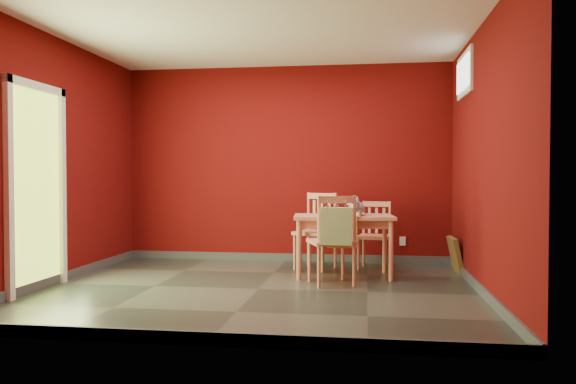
# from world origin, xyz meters

# --- Properties ---
(ground) EXTENTS (4.50, 4.50, 0.00)m
(ground) POSITION_xyz_m (0.00, 0.00, 0.00)
(ground) COLOR #2D342D
(ground) RESTS_ON ground
(room_shell) EXTENTS (4.50, 4.50, 4.50)m
(room_shell) POSITION_xyz_m (0.00, 0.00, 0.05)
(room_shell) COLOR #560908
(room_shell) RESTS_ON ground
(doorway) EXTENTS (0.06, 1.01, 2.13)m
(doorway) POSITION_xyz_m (-2.23, -0.40, 1.12)
(doorway) COLOR #B7D838
(doorway) RESTS_ON ground
(window) EXTENTS (0.05, 0.90, 0.50)m
(window) POSITION_xyz_m (2.23, 1.00, 2.35)
(window) COLOR white
(window) RESTS_ON room_shell
(outlet_plate) EXTENTS (0.08, 0.02, 0.12)m
(outlet_plate) POSITION_xyz_m (1.60, 1.99, 0.30)
(outlet_plate) COLOR silver
(outlet_plate) RESTS_ON room_shell
(dining_table) EXTENTS (1.21, 0.78, 0.72)m
(dining_table) POSITION_xyz_m (0.85, 0.87, 0.63)
(dining_table) COLOR tan
(dining_table) RESTS_ON ground
(table_runner) EXTENTS (0.40, 0.72, 0.35)m
(table_runner) POSITION_xyz_m (0.85, 0.76, 0.67)
(table_runner) COLOR #AC6F2C
(table_runner) RESTS_ON dining_table
(chair_far_left) EXTENTS (0.58, 0.58, 0.96)m
(chair_far_left) POSITION_xyz_m (0.49, 1.41, 0.49)
(chair_far_left) COLOR tan
(chair_far_left) RESTS_ON ground
(chair_far_right) EXTENTS (0.46, 0.46, 0.85)m
(chair_far_right) POSITION_xyz_m (1.22, 1.51, 0.44)
(chair_far_right) COLOR tan
(chair_far_right) RESTS_ON ground
(chair_near) EXTENTS (0.58, 0.58, 0.97)m
(chair_near) POSITION_xyz_m (0.75, 0.33, 0.50)
(chair_near) COLOR tan
(chair_near) RESTS_ON ground
(tote_bag) EXTENTS (0.33, 0.19, 0.46)m
(tote_bag) POSITION_xyz_m (0.80, 0.11, 0.66)
(tote_bag) COLOR #99B171
(tote_bag) RESTS_ON chair_near
(cat) EXTENTS (0.36, 0.52, 0.24)m
(cat) POSITION_xyz_m (0.98, 0.87, 0.84)
(cat) COLOR slate
(cat) RESTS_ON table_runner
(picture_frame) EXTENTS (0.16, 0.44, 0.43)m
(picture_frame) POSITION_xyz_m (2.19, 1.31, 0.22)
(picture_frame) COLOR brown
(picture_frame) RESTS_ON ground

